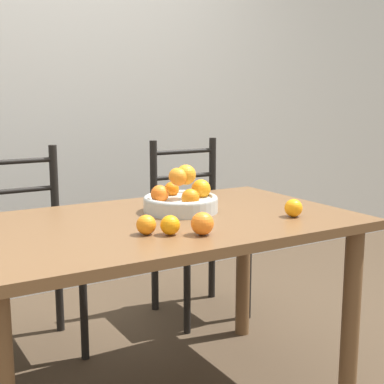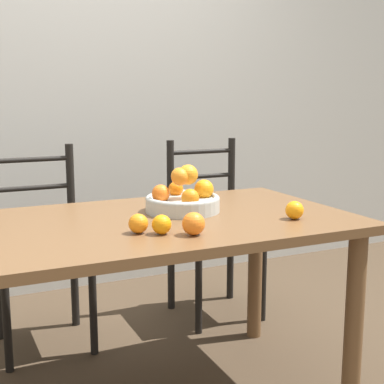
{
  "view_description": "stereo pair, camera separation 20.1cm",
  "coord_description": "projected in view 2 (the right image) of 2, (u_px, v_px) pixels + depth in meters",
  "views": [
    {
      "loc": [
        -0.87,
        -1.72,
        1.18
      ],
      "look_at": [
        0.14,
        -0.01,
        0.83
      ],
      "focal_mm": 50.0,
      "sensor_mm": 36.0,
      "label": 1
    },
    {
      "loc": [
        -0.69,
        -1.81,
        1.18
      ],
      "look_at": [
        0.14,
        -0.01,
        0.83
      ],
      "focal_mm": 50.0,
      "sensor_mm": 36.0,
      "label": 2
    }
  ],
  "objects": [
    {
      "name": "orange_loose_0",
      "position": [
        162.0,
        224.0,
        1.75
      ],
      "size": [
        0.07,
        0.07,
        0.07
      ],
      "color": "orange",
      "rests_on": "dining_table"
    },
    {
      "name": "chair_right",
      "position": [
        213.0,
        230.0,
        2.92
      ],
      "size": [
        0.42,
        0.4,
        0.96
      ],
      "rotation": [
        0.0,
        0.0,
        0.0
      ],
      "color": "black",
      "rests_on": "ground_plane"
    },
    {
      "name": "orange_loose_1",
      "position": [
        194.0,
        224.0,
        1.74
      ],
      "size": [
        0.08,
        0.08,
        0.08
      ],
      "color": "orange",
      "rests_on": "dining_table"
    },
    {
      "name": "wall_back",
      "position": [
        68.0,
        77.0,
        3.19
      ],
      "size": [
        8.0,
        0.06,
        2.6
      ],
      "color": "beige",
      "rests_on": "ground_plane"
    },
    {
      "name": "chair_left",
      "position": [
        40.0,
        250.0,
        2.54
      ],
      "size": [
        0.43,
        0.41,
        0.96
      ],
      "rotation": [
        0.0,
        0.0,
        0.02
      ],
      "color": "black",
      "rests_on": "ground_plane"
    },
    {
      "name": "fruit_bowl",
      "position": [
        183.0,
        198.0,
        2.1
      ],
      "size": [
        0.29,
        0.29,
        0.19
      ],
      "color": "#B2B7B2",
      "rests_on": "dining_table"
    },
    {
      "name": "orange_loose_3",
      "position": [
        138.0,
        224.0,
        1.77
      ],
      "size": [
        0.07,
        0.07,
        0.07
      ],
      "color": "orange",
      "rests_on": "dining_table"
    },
    {
      "name": "dining_table",
      "position": [
        158.0,
        246.0,
        2.0
      ],
      "size": [
        1.45,
        0.87,
        0.74
      ],
      "color": "brown",
      "rests_on": "ground_plane"
    },
    {
      "name": "orange_loose_2",
      "position": [
        294.0,
        210.0,
        1.97
      ],
      "size": [
        0.07,
        0.07,
        0.07
      ],
      "color": "orange",
      "rests_on": "dining_table"
    }
  ]
}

